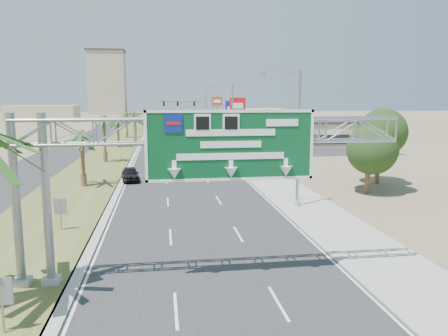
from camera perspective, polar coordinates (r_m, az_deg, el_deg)
name	(u,v)px	position (r m, az deg, el deg)	size (l,w,h in m)	color
road	(170,130)	(118.90, -7.06, 4.99)	(12.00, 300.00, 0.02)	#28282B
sidewalk_right	(201,129)	(119.37, -2.97, 5.08)	(4.00, 300.00, 0.10)	#9E9B93
median_grass	(132,130)	(119.11, -11.90, 4.89)	(7.00, 300.00, 0.12)	#4A5625
opposing_road	(105,130)	(119.77, -15.25, 4.77)	(8.00, 300.00, 0.02)	#28282B
sign_gantry	(193,144)	(18.68, -4.05, 3.20)	(16.75, 1.24, 7.50)	gray
palm_row_b	(81,134)	(41.34, -18.12, 4.26)	(3.99, 3.99, 5.95)	brown
palm_row_c	(104,118)	(57.10, -15.44, 6.30)	(3.99, 3.99, 6.75)	brown
palm_row_d	(118,121)	(75.03, -13.71, 5.95)	(3.99, 3.99, 5.45)	brown
palm_row_e	(126,114)	(93.92, -12.64, 6.93)	(3.99, 3.99, 6.15)	brown
palm_row_f	(134,112)	(118.87, -11.73, 7.14)	(3.99, 3.99, 5.75)	brown
streetlight_near	(296,144)	(32.27, 9.34, 3.05)	(3.27, 0.44, 10.00)	gray
streetlight_mid	(231,123)	(61.47, 0.89, 5.87)	(3.27, 0.44, 10.00)	gray
streetlight_far	(205,115)	(97.15, -2.50, 6.96)	(3.27, 0.44, 10.00)	gray
signal_mast	(202,117)	(81.00, -2.86, 6.69)	(10.28, 0.71, 8.00)	gray
store_building	(300,134)	(78.73, 9.90, 4.43)	(18.00, 10.00, 4.00)	#C5B585
oak_near	(369,140)	(38.89, 18.45, 3.44)	(4.50, 4.50, 6.80)	brown
oak_far	(379,144)	(43.86, 19.58, 3.01)	(3.50, 3.50, 5.60)	brown
median_signback_a	(1,296)	(16.86, -27.08, -14.63)	(0.75, 0.08, 2.08)	gray
median_signback_b	(60,209)	(28.05, -20.60, -5.00)	(0.75, 0.08, 2.08)	gray
tower_distant	(107,83)	(260.48, -15.00, 10.67)	(20.00, 16.00, 35.00)	tan
building_distant_left	(43,114)	(173.98, -22.54, 6.57)	(24.00, 14.00, 6.00)	#C5B585
building_distant_right	(255,116)	(152.20, 4.11, 6.80)	(20.00, 12.00, 5.00)	#C5B585
car_left_lane	(130,174)	(43.84, -12.15, -0.80)	(1.63, 4.05, 1.38)	black
car_mid_lane	(193,158)	(55.60, -4.12, 1.34)	(1.36, 3.89, 1.28)	#670909
car_right_lane	(202,140)	(80.53, -2.90, 3.72)	(2.34, 5.08, 1.41)	gray
car_far	(157,133)	(96.71, -8.73, 4.55)	(2.28, 5.61, 1.63)	black
pole_sign_red_near	(238,109)	(65.79, 1.79, 7.74)	(2.42, 0.54, 8.46)	gray
pole_sign_blue	(231,112)	(74.92, 0.96, 7.36)	(2.02, 0.75, 7.98)	gray
pole_sign_red_far	(217,105)	(90.02, -0.94, 8.24)	(2.19, 0.93, 8.76)	gray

